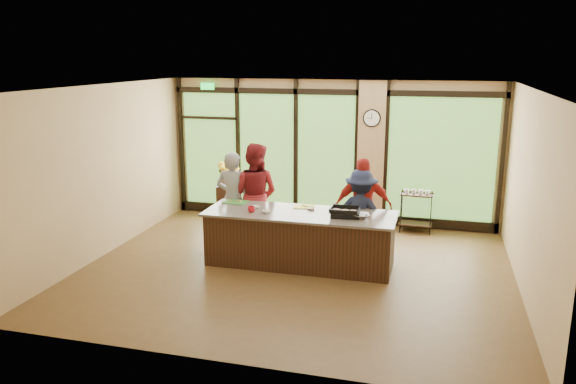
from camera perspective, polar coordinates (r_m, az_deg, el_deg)
The scene contains 25 objects.
floor at distance 9.43m, azimuth 0.77°, elevation -7.96°, with size 7.00×7.00×0.00m, color #533A1D.
ceiling at distance 8.77m, azimuth 0.84°, elevation 10.57°, with size 7.00×7.00×0.00m, color silver.
back_wall at distance 11.86m, azimuth 4.37°, elevation 4.07°, with size 7.00×7.00×0.00m, color tan.
left_wall at distance 10.39m, azimuth -18.28°, elevation 2.02°, with size 6.00×6.00×0.00m, color tan.
right_wall at distance 8.83m, azimuth 23.41°, elevation -0.41°, with size 6.00×6.00×0.00m, color tan.
window_wall at distance 11.80m, azimuth 5.10°, elevation 3.49°, with size 6.90×0.12×3.00m.
island_base at distance 9.55m, azimuth 1.23°, elevation -4.86°, with size 3.10×1.00×0.88m, color #321910.
countertop at distance 9.41m, azimuth 1.24°, elevation -2.20°, with size 3.20×1.10×0.04m, color #6F655C.
wall_clock at distance 11.50m, azimuth 8.51°, elevation 7.43°, with size 0.36×0.04×0.36m.
cook_left at distance 10.45m, azimuth -5.62°, elevation -0.70°, with size 0.65×0.43×1.78m, color gray.
cook_midleft at distance 10.48m, azimuth -3.41°, elevation -0.21°, with size 0.94×0.73×1.92m, color maroon.
cook_midright at distance 9.97m, azimuth 7.63°, elevation -1.55°, with size 1.03×0.43×1.75m, color #A21D19.
cook_right at distance 9.92m, azimuth 7.38°, elevation -2.16°, with size 1.02×0.58×1.57m, color #191E37.
roasting_pan at distance 9.21m, azimuth 5.78°, elevation -2.24°, with size 0.46×0.36×0.08m, color black.
mixing_bowl at distance 9.15m, azimuth 7.35°, elevation -2.41°, with size 0.29×0.29×0.07m, color silver.
cutting_board_left at distance 10.09m, azimuth -5.33°, elevation -1.01°, with size 0.41×0.31×0.01m, color #388A32.
cutting_board_center at distance 9.74m, azimuth 1.65°, elevation -1.51°, with size 0.36×0.27×0.01m, color gold.
cutting_board_right at distance 9.47m, azimuth 5.39°, elevation -2.01°, with size 0.36×0.27×0.01m, color gold.
prep_bowl_near at distance 9.67m, azimuth -3.23°, elevation -1.54°, with size 0.14×0.14×0.04m, color silver.
prep_bowl_mid at distance 9.38m, azimuth -2.21°, elevation -2.00°, with size 0.14×0.14×0.04m, color silver.
prep_bowl_far at distance 9.58m, azimuth 2.36°, elevation -1.70°, with size 0.13×0.13×0.03m, color silver.
red_ramekin at distance 9.42m, azimuth -3.72°, elevation -1.78°, with size 0.12×0.12×0.10m, color #B1111E.
flower_stand at distance 11.82m, azimuth -6.15°, elevation -1.31°, with size 0.43×0.43×0.86m, color #321910.
flower_vase at distance 11.68m, azimuth -6.22°, elevation 1.42°, with size 0.28×0.28×0.29m, color #8D6E4D.
bar_cart at distance 11.56m, azimuth 12.90°, elevation -1.44°, with size 0.65×0.39×0.88m.
Camera 1 is at (2.14, -8.49, 3.49)m, focal length 35.00 mm.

